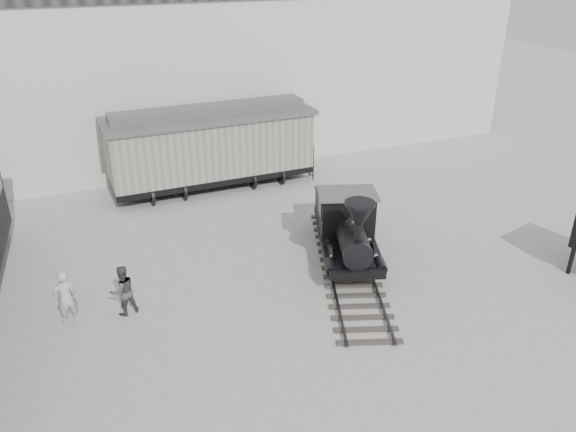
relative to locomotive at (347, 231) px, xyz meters
name	(u,v)px	position (x,y,z in m)	size (l,w,h in m)	color
ground	(349,326)	(-1.77, -3.57, -1.14)	(90.00, 90.00, 0.00)	#9E9E9B
north_wall	(206,54)	(-1.77, 11.41, 4.41)	(34.00, 2.51, 11.00)	silver
locomotive	(347,231)	(0.00, 0.00, 0.00)	(4.73, 8.87, 3.09)	#423934
boxcar	(211,145)	(-2.56, 8.43, 0.88)	(9.43, 3.06, 3.85)	black
visitor_a	(66,297)	(-9.41, -0.19, -0.27)	(0.64, 0.42, 1.74)	beige
visitor_b	(123,291)	(-7.80, -0.38, -0.32)	(0.79, 0.62, 1.63)	#444347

